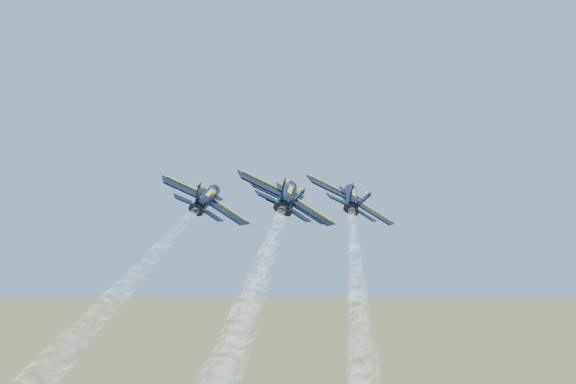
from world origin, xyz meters
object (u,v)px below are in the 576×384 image
at_px(jet_slot, 287,197).
at_px(jet_left, 206,199).
at_px(jet_right, 350,199).
at_px(jet_lead, 289,201).

bearing_deg(jet_slot, jet_left, 134.16).
height_order(jet_right, jet_slot, same).
height_order(jet_lead, jet_right, same).
height_order(jet_lead, jet_left, same).
bearing_deg(jet_lead, jet_right, -53.41).
bearing_deg(jet_left, jet_lead, 43.49).
bearing_deg(jet_left, jet_right, -2.47).
bearing_deg(jet_right, jet_slot, -128.70).
distance_m(jet_lead, jet_left, 15.88).
distance_m(jet_lead, jet_slot, 22.78).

